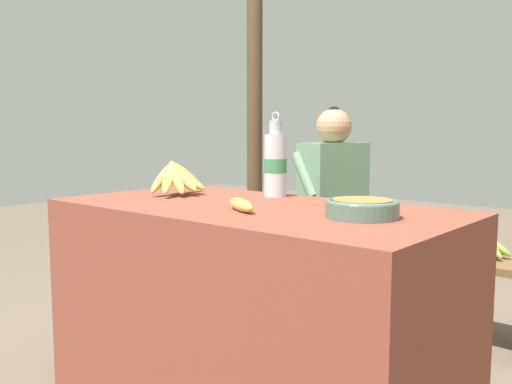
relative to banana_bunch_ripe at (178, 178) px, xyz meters
The scene contains 9 objects.
market_counter 0.60m from the banana_bunch_ripe, ahead, with size 1.38×0.70×0.73m.
banana_bunch_ripe is the anchor object (origin of this frame).
serving_bowl 0.84m from the banana_bunch_ripe, ahead, with size 0.21×0.21×0.05m.
water_bottle 0.39m from the banana_bunch_ripe, 32.77° to the left, with size 0.09×0.09×0.32m.
loose_banana_front 0.51m from the banana_bunch_ripe, 19.07° to the right, with size 0.18×0.12×0.04m.
wooden_bench 1.22m from the banana_bunch_ripe, 70.75° to the left, with size 1.54×0.32×0.42m.
seated_vendor 1.07m from the banana_bunch_ripe, 89.59° to the left, with size 0.46×0.43×1.11m.
banana_bunch_green 1.40m from the banana_bunch_ripe, 52.44° to the left, with size 0.18×0.28×0.14m.
support_post_near 1.66m from the banana_bunch_ripe, 119.86° to the left, with size 0.11×0.11×2.40m.
Camera 1 is at (1.18, -1.36, 0.98)m, focal length 38.00 mm.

